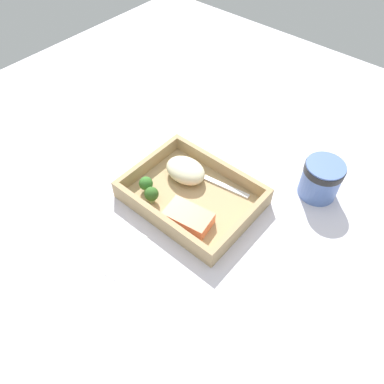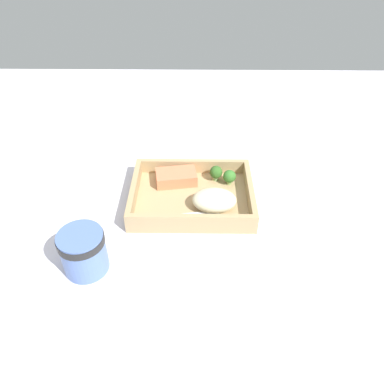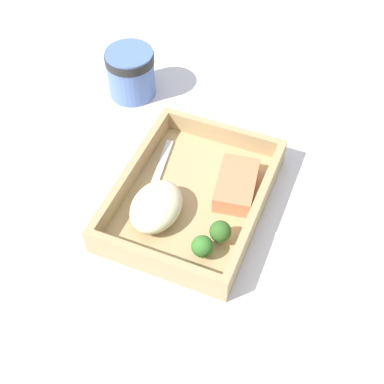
% 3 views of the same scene
% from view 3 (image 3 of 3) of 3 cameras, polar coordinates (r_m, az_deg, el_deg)
% --- Properties ---
extents(ground_plane, '(1.60, 1.60, 0.02)m').
position_cam_3_polar(ground_plane, '(0.82, 0.00, -1.64)').
color(ground_plane, silver).
extents(takeout_tray, '(0.28, 0.21, 0.01)m').
position_cam_3_polar(takeout_tray, '(0.81, 0.00, -0.94)').
color(takeout_tray, tan).
rests_on(takeout_tray, ground_plane).
extents(tray_rim, '(0.28, 0.21, 0.03)m').
position_cam_3_polar(tray_rim, '(0.79, 0.00, 0.09)').
color(tray_rim, tan).
rests_on(tray_rim, takeout_tray).
extents(salmon_fillet, '(0.10, 0.07, 0.03)m').
position_cam_3_polar(salmon_fillet, '(0.81, 4.77, 0.75)').
color(salmon_fillet, '#EF7952').
rests_on(salmon_fillet, takeout_tray).
extents(mashed_potatoes, '(0.10, 0.07, 0.04)m').
position_cam_3_polar(mashed_potatoes, '(0.77, -3.83, -1.57)').
color(mashed_potatoes, beige).
rests_on(mashed_potatoes, takeout_tray).
extents(broccoli_floret_1, '(0.03, 0.03, 0.04)m').
position_cam_3_polar(broccoli_floret_1, '(0.73, 1.10, -5.85)').
color(broccoli_floret_1, '#7D9C58').
rests_on(broccoli_floret_1, takeout_tray).
extents(broccoli_floret_2, '(0.03, 0.03, 0.04)m').
position_cam_3_polar(broccoli_floret_2, '(0.74, 3.03, -4.26)').
color(broccoli_floret_2, '#7EA263').
rests_on(broccoli_floret_2, takeout_tray).
extents(fork, '(0.16, 0.04, 0.00)m').
position_cam_3_polar(fork, '(0.83, -3.94, 1.12)').
color(fork, silver).
rests_on(fork, takeout_tray).
extents(paper_cup, '(0.09, 0.09, 0.09)m').
position_cam_3_polar(paper_cup, '(0.97, -6.56, 12.72)').
color(paper_cup, '#5370B2').
rests_on(paper_cup, ground_plane).
extents(receipt_slip, '(0.10, 0.13, 0.00)m').
position_cam_3_polar(receipt_slip, '(0.77, 12.72, -7.27)').
color(receipt_slip, white).
rests_on(receipt_slip, ground_plane).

